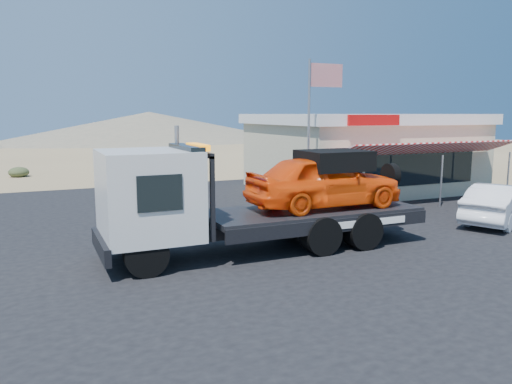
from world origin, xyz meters
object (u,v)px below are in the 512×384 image
tow_truck (259,194)px  jerky_store (361,151)px  white_sedan (500,204)px  flagpole (314,118)px

tow_truck → jerky_store: bearing=41.5°
white_sedan → jerky_store: 9.12m
white_sedan → jerky_store: size_ratio=0.42×
white_sedan → flagpole: 7.46m
flagpole → white_sedan: bearing=-41.9°
tow_truck → flagpole: bearing=44.7°
white_sedan → jerky_store: (0.49, 9.02, 1.26)m
jerky_store → tow_truck: bearing=-138.5°
tow_truck → white_sedan: tow_truck is taller
white_sedan → flagpole: size_ratio=0.72×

